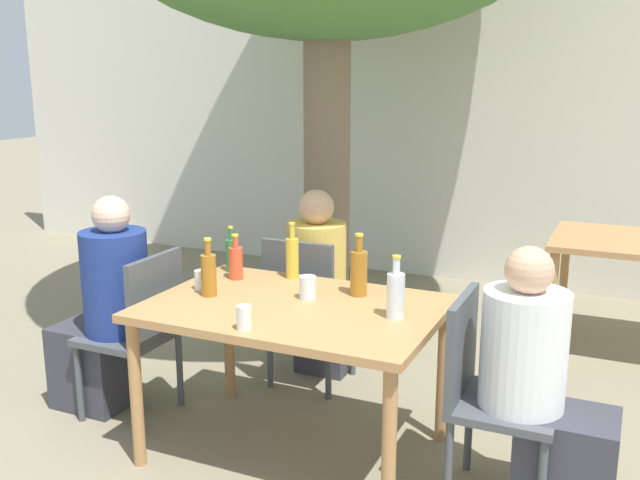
% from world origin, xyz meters
% --- Properties ---
extents(ground_plane, '(30.00, 30.00, 0.00)m').
position_xyz_m(ground_plane, '(0.00, 0.00, 0.00)').
color(ground_plane, gray).
extents(cafe_building_wall, '(10.00, 0.08, 2.80)m').
position_xyz_m(cafe_building_wall, '(0.00, 3.37, 1.40)').
color(cafe_building_wall, silver).
rests_on(cafe_building_wall, ground_plane).
extents(dining_table_front, '(1.38, 0.95, 0.77)m').
position_xyz_m(dining_table_front, '(0.00, 0.00, 0.69)').
color(dining_table_front, '#B27F4C').
rests_on(dining_table_front, ground_plane).
extents(patio_chair_0, '(0.44, 0.44, 0.92)m').
position_xyz_m(patio_chair_0, '(-0.92, 0.00, 0.53)').
color(patio_chair_0, '#474C51').
rests_on(patio_chair_0, ground_plane).
extents(patio_chair_1, '(0.44, 0.44, 0.92)m').
position_xyz_m(patio_chair_1, '(0.92, 0.00, 0.53)').
color(patio_chair_1, '#474C51').
rests_on(patio_chair_1, ground_plane).
extents(patio_chair_2, '(0.44, 0.44, 0.92)m').
position_xyz_m(patio_chair_2, '(-0.28, 0.71, 0.53)').
color(patio_chair_2, '#474C51').
rests_on(patio_chair_2, ground_plane).
extents(person_seated_0, '(0.58, 0.35, 1.22)m').
position_xyz_m(person_seated_0, '(-1.16, -0.00, 0.55)').
color(person_seated_0, '#383842').
rests_on(person_seated_0, ground_plane).
extents(person_seated_1, '(0.58, 0.36, 1.16)m').
position_xyz_m(person_seated_1, '(1.16, -0.00, 0.52)').
color(person_seated_1, '#383842').
rests_on(person_seated_1, ground_plane).
extents(person_seated_2, '(0.36, 0.58, 1.18)m').
position_xyz_m(person_seated_2, '(-0.28, 0.95, 0.53)').
color(person_seated_2, '#383842').
rests_on(person_seated_2, ground_plane).
extents(oil_cruet_0, '(0.07, 0.07, 0.30)m').
position_xyz_m(oil_cruet_0, '(-0.21, 0.40, 0.89)').
color(oil_cruet_0, gold).
rests_on(oil_cruet_0, dining_table_front).
extents(water_bottle_1, '(0.08, 0.08, 0.29)m').
position_xyz_m(water_bottle_1, '(0.50, 0.02, 0.88)').
color(water_bottle_1, silver).
rests_on(water_bottle_1, dining_table_front).
extents(soda_bottle_2, '(0.08, 0.08, 0.24)m').
position_xyz_m(soda_bottle_2, '(-0.47, 0.26, 0.86)').
color(soda_bottle_2, '#DB4C2D').
rests_on(soda_bottle_2, dining_table_front).
extents(amber_bottle_3, '(0.08, 0.08, 0.29)m').
position_xyz_m(amber_bottle_3, '(-0.44, -0.05, 0.88)').
color(amber_bottle_3, '#9E661E').
rests_on(amber_bottle_3, dining_table_front).
extents(amber_bottle_4, '(0.08, 0.08, 0.31)m').
position_xyz_m(amber_bottle_4, '(0.23, 0.26, 0.89)').
color(amber_bottle_4, '#9E661E').
rests_on(amber_bottle_4, dining_table_front).
extents(green_bottle_5, '(0.06, 0.06, 0.25)m').
position_xyz_m(green_bottle_5, '(-0.57, 0.38, 0.87)').
color(green_bottle_5, '#287A38').
rests_on(green_bottle_5, dining_table_front).
extents(drinking_glass_0, '(0.07, 0.07, 0.11)m').
position_xyz_m(drinking_glass_0, '(-0.04, -0.39, 0.82)').
color(drinking_glass_0, silver).
rests_on(drinking_glass_0, dining_table_front).
extents(drinking_glass_1, '(0.07, 0.07, 0.10)m').
position_xyz_m(drinking_glass_1, '(-0.53, 0.02, 0.82)').
color(drinking_glass_1, white).
rests_on(drinking_glass_1, dining_table_front).
extents(drinking_glass_2, '(0.08, 0.08, 0.11)m').
position_xyz_m(drinking_glass_2, '(0.02, 0.11, 0.83)').
color(drinking_glass_2, silver).
rests_on(drinking_glass_2, dining_table_front).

